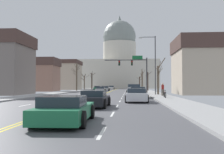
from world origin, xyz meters
TOP-DOWN VIEW (x-y plane):
  - ground at (0.00, -0.00)m, footprint 20.00×180.00m
  - signal_gantry at (5.39, 14.19)m, footprint 7.91×0.41m
  - street_lamp_right at (7.89, 4.76)m, footprint 2.47×0.24m
  - capitol_building at (0.00, 79.32)m, footprint 32.98×23.70m
  - sedan_near_00 at (5.06, 10.74)m, footprint 2.10×4.65m
  - pickup_truck_near_01 at (5.08, 4.31)m, footprint 2.26×5.72m
  - sedan_near_02 at (5.42, -2.49)m, footprint 2.18×4.52m
  - sedan_near_03 at (5.06, -9.09)m, footprint 2.12×4.60m
  - sedan_near_04 at (1.95, -14.74)m, footprint 2.04×4.31m
  - sedan_near_05 at (1.77, -22.16)m, footprint 2.15×4.46m
  - sedan_oncoming_00 at (-1.80, 21.21)m, footprint 2.12×4.61m
  - sedan_oncoming_01 at (-1.64, 30.61)m, footprint 1.97×4.26m
  - sedan_oncoming_02 at (-5.30, 42.81)m, footprint 2.07×4.36m
  - sedan_oncoming_03 at (-1.73, 53.02)m, footprint 2.04×4.67m
  - flank_building_01 at (-18.19, 46.65)m, footprint 13.63×10.05m
  - flank_building_02 at (-18.87, 26.48)m, footprint 12.42×6.69m
  - flank_building_03 at (16.87, 9.57)m, footprint 9.98×9.93m
  - bare_tree_00 at (8.67, 5.08)m, footprint 1.53×2.44m
  - bare_tree_01 at (-8.36, 27.68)m, footprint 2.15×1.74m
  - bare_tree_02 at (7.83, 53.03)m, footprint 2.03×1.99m
  - bare_tree_03 at (-7.92, 49.66)m, footprint 2.03×2.09m
  - bare_tree_04 at (8.00, 38.72)m, footprint 1.57×2.40m
  - bare_tree_05 at (-8.92, 41.02)m, footprint 2.57×1.66m
  - bare_tree_06 at (8.95, 30.15)m, footprint 1.32×2.14m
  - pedestrian_00 at (8.75, 0.95)m, footprint 0.35×0.34m
  - bicycle_parked at (8.31, -4.18)m, footprint 0.12×1.77m

SIDE VIEW (x-z plane):
  - ground at x=0.00m, z-range -0.08..0.12m
  - bicycle_parked at x=8.31m, z-range 0.06..0.91m
  - sedan_near_05 at x=1.77m, z-range -0.03..1.09m
  - sedan_near_04 at x=1.95m, z-range -0.04..1.13m
  - sedan_near_00 at x=5.06m, z-range -0.03..1.13m
  - sedan_oncoming_03 at x=-1.73m, z-range -0.04..1.16m
  - sedan_oncoming_00 at x=-1.80m, z-range -0.03..1.15m
  - sedan_oncoming_02 at x=-5.30m, z-range -0.03..1.16m
  - sedan_oncoming_01 at x=-1.64m, z-range -0.04..1.19m
  - sedan_near_03 at x=5.06m, z-range -0.02..1.20m
  - sedan_near_02 at x=5.42m, z-range -0.05..1.27m
  - pickup_truck_near_01 at x=5.08m, z-range -0.08..1.56m
  - pedestrian_00 at x=8.75m, z-range 0.23..1.86m
  - bare_tree_02 at x=7.83m, z-range -0.13..4.81m
  - bare_tree_00 at x=8.67m, z-range -0.17..5.27m
  - bare_tree_05 at x=-8.92m, z-range -0.02..5.15m
  - bare_tree_06 at x=8.95m, z-range 0.29..4.88m
  - bare_tree_04 at x=8.00m, z-range -0.03..5.82m
  - bare_tree_03 at x=-7.92m, z-range -0.06..5.86m
  - bare_tree_01 at x=-8.36m, z-range 0.27..6.67m
  - flank_building_02 at x=-18.87m, z-range 0.06..7.97m
  - flank_building_03 at x=16.87m, z-range 0.07..9.25m
  - flank_building_01 at x=-18.19m, z-range 0.04..9.29m
  - signal_gantry at x=5.39m, z-range 1.57..8.38m
  - street_lamp_right at x=7.89m, z-range 0.91..9.50m
  - capitol_building at x=0.00m, z-range -5.33..27.27m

